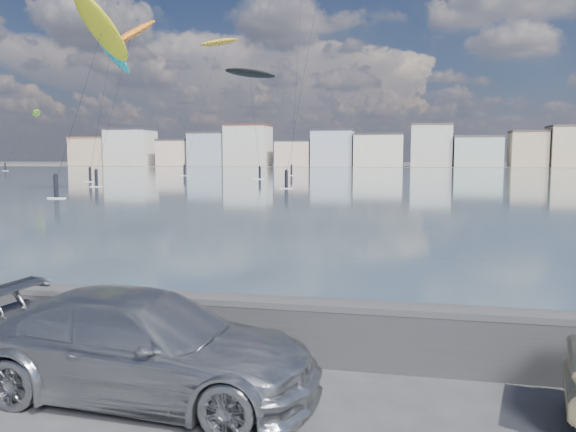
# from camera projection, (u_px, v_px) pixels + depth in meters

# --- Properties ---
(bay_water) EXTENTS (500.00, 177.00, 0.00)m
(bay_water) POSITION_uv_depth(u_px,v_px,m) (387.00, 176.00, 95.60)
(bay_water) COLOR #33435A
(bay_water) RESTS_ON ground
(far_shore_strip) EXTENTS (500.00, 60.00, 0.00)m
(far_shore_strip) POSITION_uv_depth(u_px,v_px,m) (397.00, 166.00, 201.20)
(far_shore_strip) COLOR #4C473D
(far_shore_strip) RESTS_ON ground
(seawall) EXTENTS (400.00, 0.36, 1.08)m
(seawall) POSITION_uv_depth(u_px,v_px,m) (211.00, 322.00, 9.11)
(seawall) COLOR #28282B
(seawall) RESTS_ON ground
(far_buildings) EXTENTS (240.79, 13.26, 14.60)m
(far_buildings) POSITION_uv_depth(u_px,v_px,m) (401.00, 149.00, 186.68)
(far_buildings) COLOR #CCB293
(far_buildings) RESTS_ON ground
(car_silver) EXTENTS (4.98, 2.25, 1.41)m
(car_silver) POSITION_uv_depth(u_px,v_px,m) (144.00, 345.00, 7.61)
(car_silver) COLOR #A7A8AE
(car_silver) RESTS_ON ground
(kitesurfer_6) EXTENTS (9.11, 9.89, 17.94)m
(kitesurfer_6) POSITION_uv_depth(u_px,v_px,m) (250.00, 75.00, 88.68)
(kitesurfer_6) COLOR black
(kitesurfer_6) RESTS_ON ground
(kitesurfer_8) EXTENTS (5.93, 16.96, 15.61)m
(kitesurfer_8) POSITION_uv_depth(u_px,v_px,m) (36.00, 114.00, 142.51)
(kitesurfer_8) COLOR #8CD826
(kitesurfer_8) RESTS_ON ground
(kitesurfer_9) EXTENTS (5.37, 16.99, 21.90)m
(kitesurfer_9) POSITION_uv_depth(u_px,v_px,m) (131.00, 36.00, 70.79)
(kitesurfer_9) COLOR orange
(kitesurfer_9) RESTS_ON ground
(kitesurfer_11) EXTENTS (7.21, 19.76, 27.26)m
(kitesurfer_11) POSITION_uv_depth(u_px,v_px,m) (219.00, 43.00, 108.29)
(kitesurfer_11) COLOR #BF8C19
(kitesurfer_11) RESTS_ON ground
(kitesurfer_17) EXTENTS (5.98, 17.25, 22.57)m
(kitesurfer_17) POSITION_uv_depth(u_px,v_px,m) (111.00, 52.00, 83.80)
(kitesurfer_17) COLOR #19BFBF
(kitesurfer_17) RESTS_ON ground
(kitesurfer_18) EXTENTS (2.62, 11.83, 17.12)m
(kitesurfer_18) POSITION_uv_depth(u_px,v_px,m) (102.00, 31.00, 49.51)
(kitesurfer_18) COLOR yellow
(kitesurfer_18) RESTS_ON ground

